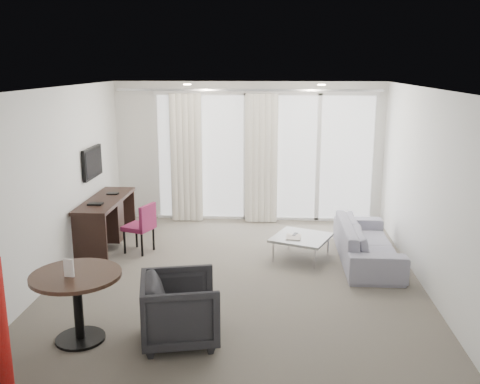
# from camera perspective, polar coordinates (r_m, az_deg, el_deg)

# --- Properties ---
(floor) EXTENTS (5.00, 6.00, 0.00)m
(floor) POSITION_cam_1_polar(r_m,az_deg,el_deg) (7.49, -0.31, -9.28)
(floor) COLOR #635C51
(floor) RESTS_ON ground
(ceiling) EXTENTS (5.00, 6.00, 0.00)m
(ceiling) POSITION_cam_1_polar(r_m,az_deg,el_deg) (6.92, -0.33, 11.00)
(ceiling) COLOR white
(ceiling) RESTS_ON ground
(wall_left) EXTENTS (0.00, 6.00, 2.60)m
(wall_left) POSITION_cam_1_polar(r_m,az_deg,el_deg) (7.68, -19.26, 0.70)
(wall_left) COLOR silver
(wall_left) RESTS_ON ground
(wall_right) EXTENTS (0.00, 6.00, 2.60)m
(wall_right) POSITION_cam_1_polar(r_m,az_deg,el_deg) (7.35, 19.50, 0.13)
(wall_right) COLOR silver
(wall_right) RESTS_ON ground
(wall_front) EXTENTS (5.00, 0.00, 2.60)m
(wall_front) POSITION_cam_1_polar(r_m,az_deg,el_deg) (4.24, -3.26, -8.70)
(wall_front) COLOR silver
(wall_front) RESTS_ON ground
(window_panel) EXTENTS (4.00, 0.02, 2.38)m
(window_panel) POSITION_cam_1_polar(r_m,az_deg,el_deg) (10.03, 2.62, 3.70)
(window_panel) COLOR white
(window_panel) RESTS_ON ground
(window_frame) EXTENTS (4.10, 0.06, 2.44)m
(window_frame) POSITION_cam_1_polar(r_m,az_deg,el_deg) (10.01, 2.62, 3.68)
(window_frame) COLOR white
(window_frame) RESTS_ON ground
(curtain_left) EXTENTS (0.60, 0.20, 2.38)m
(curtain_left) POSITION_cam_1_polar(r_m,az_deg,el_deg) (10.00, -5.76, 3.61)
(curtain_left) COLOR silver
(curtain_left) RESTS_ON ground
(curtain_right) EXTENTS (0.60, 0.20, 2.38)m
(curtain_right) POSITION_cam_1_polar(r_m,az_deg,el_deg) (9.86, 2.31, 3.54)
(curtain_right) COLOR silver
(curtain_right) RESTS_ON ground
(curtain_track) EXTENTS (4.80, 0.04, 0.04)m
(curtain_track) POSITION_cam_1_polar(r_m,az_deg,el_deg) (9.74, 0.88, 10.82)
(curtain_track) COLOR #B2B2B7
(curtain_track) RESTS_ON ceiling
(downlight_a) EXTENTS (0.12, 0.12, 0.02)m
(downlight_a) POSITION_cam_1_polar(r_m,az_deg,el_deg) (8.61, -5.65, 11.35)
(downlight_a) COLOR #FFE0B2
(downlight_a) RESTS_ON ceiling
(downlight_b) EXTENTS (0.12, 0.12, 0.02)m
(downlight_b) POSITION_cam_1_polar(r_m,az_deg,el_deg) (8.53, 8.69, 11.24)
(downlight_b) COLOR #FFE0B2
(downlight_b) RESTS_ON ceiling
(desk) EXTENTS (0.53, 1.71, 0.80)m
(desk) POSITION_cam_1_polar(r_m,az_deg,el_deg) (8.91, -14.06, -3.23)
(desk) COLOR black
(desk) RESTS_ON floor
(tv) EXTENTS (0.05, 0.80, 0.50)m
(tv) POSITION_cam_1_polar(r_m,az_deg,el_deg) (8.98, -15.47, 3.05)
(tv) COLOR black
(tv) RESTS_ON wall_left
(desk_chair) EXTENTS (0.54, 0.53, 0.79)m
(desk_chair) POSITION_cam_1_polar(r_m,az_deg,el_deg) (8.57, -10.76, -3.76)
(desk_chair) COLOR maroon
(desk_chair) RESTS_ON floor
(round_table) EXTENTS (1.14, 1.14, 0.76)m
(round_table) POSITION_cam_1_polar(r_m,az_deg,el_deg) (6.07, -16.88, -11.67)
(round_table) COLOR #352117
(round_table) RESTS_ON floor
(menu_card) EXTENTS (0.11, 0.03, 0.19)m
(menu_card) POSITION_cam_1_polar(r_m,az_deg,el_deg) (5.87, -17.70, -8.98)
(menu_card) COLOR white
(menu_card) RESTS_ON round_table
(tub_armchair) EXTENTS (0.96, 0.94, 0.74)m
(tub_armchair) POSITION_cam_1_polar(r_m,az_deg,el_deg) (5.83, -6.39, -12.31)
(tub_armchair) COLOR #232326
(tub_armchair) RESTS_ON floor
(coffee_table) EXTENTS (1.03, 1.03, 0.36)m
(coffee_table) POSITION_cam_1_polar(r_m,az_deg,el_deg) (8.24, 6.52, -5.90)
(coffee_table) COLOR gray
(coffee_table) RESTS_ON floor
(remote) EXTENTS (0.10, 0.19, 0.02)m
(remote) POSITION_cam_1_polar(r_m,az_deg,el_deg) (8.23, 5.87, -4.57)
(remote) COLOR black
(remote) RESTS_ON coffee_table
(magazine) EXTENTS (0.23, 0.28, 0.02)m
(magazine) POSITION_cam_1_polar(r_m,az_deg,el_deg) (8.11, 5.73, -4.84)
(magazine) COLOR gray
(magazine) RESTS_ON coffee_table
(sofa) EXTENTS (0.79, 2.03, 0.59)m
(sofa) POSITION_cam_1_polar(r_m,az_deg,el_deg) (8.28, 13.41, -5.24)
(sofa) COLOR gray
(sofa) RESTS_ON floor
(terrace_slab) EXTENTS (5.60, 3.00, 0.12)m
(terrace_slab) POSITION_cam_1_polar(r_m,az_deg,el_deg) (11.77, 2.71, -1.11)
(terrace_slab) COLOR #4D4D50
(terrace_slab) RESTS_ON ground
(rattan_chair_a) EXTENTS (0.61, 0.61, 0.73)m
(rattan_chair_a) POSITION_cam_1_polar(r_m,az_deg,el_deg) (11.42, 5.90, 0.57)
(rattan_chair_a) COLOR #4A3018
(rattan_chair_a) RESTS_ON terrace_slab
(rattan_chair_b) EXTENTS (0.60, 0.60, 0.75)m
(rattan_chair_b) POSITION_cam_1_polar(r_m,az_deg,el_deg) (12.42, 11.62, 1.47)
(rattan_chair_b) COLOR #4A3018
(rattan_chair_b) RESTS_ON terrace_slab
(rattan_table) EXTENTS (0.53, 0.53, 0.44)m
(rattan_table) POSITION_cam_1_polar(r_m,az_deg,el_deg) (11.30, 6.39, -0.32)
(rattan_table) COLOR #4A3018
(rattan_table) RESTS_ON terrace_slab
(balustrade) EXTENTS (5.50, 0.06, 1.05)m
(balustrade) POSITION_cam_1_polar(r_m,az_deg,el_deg) (13.07, 2.87, 2.87)
(balustrade) COLOR #B2B2B7
(balustrade) RESTS_ON terrace_slab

